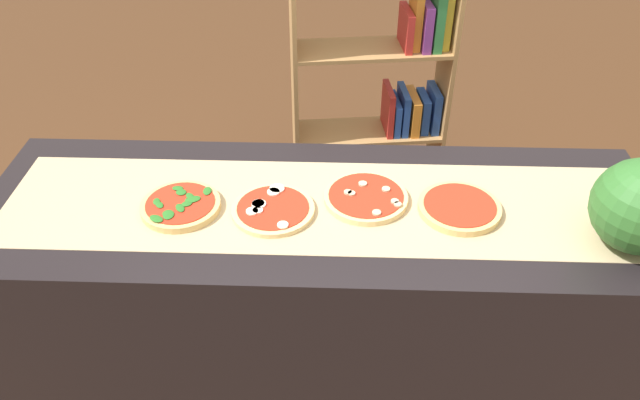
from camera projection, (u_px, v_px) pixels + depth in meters
The scene contains 8 objects.
ground_plane at pixel (320, 382), 2.47m from camera, with size 12.00×12.00×0.00m, color #4C2D19.
counter at pixel (320, 304), 2.20m from camera, with size 2.13×0.71×0.90m, color black.
parchment_paper at pixel (320, 205), 1.92m from camera, with size 1.97×0.47×0.00m, color tan.
pizza_spinach_0 at pixel (181, 206), 1.90m from camera, with size 0.25×0.25×0.03m.
pizza_mozzarella_1 at pixel (273, 209), 1.89m from camera, with size 0.26×0.26×0.02m.
pizza_mushroom_2 at pixel (366, 197), 1.93m from camera, with size 0.26×0.26×0.03m.
pizza_plain_3 at pixel (459, 208), 1.89m from camera, with size 0.25×0.25×0.02m.
bookshelf at pixel (390, 95), 3.02m from camera, with size 0.77×0.35×1.34m.
Camera 1 is at (0.05, -1.52, 2.08)m, focal length 34.71 mm.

